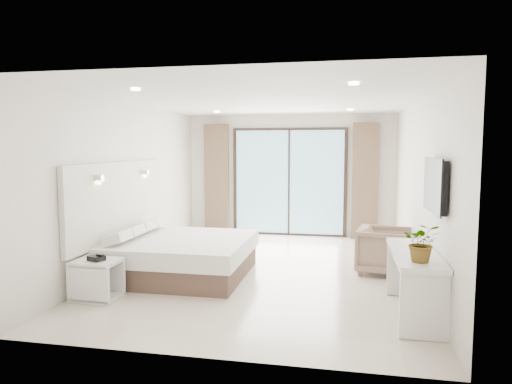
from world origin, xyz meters
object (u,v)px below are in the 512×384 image
at_px(bed, 180,256).
at_px(console_desk, 414,269).
at_px(armchair, 384,248).
at_px(nightstand, 97,279).

bearing_deg(bed, console_desk, -18.21).
height_order(console_desk, armchair, armchair).
distance_m(nightstand, console_desk, 3.99).
bearing_deg(console_desk, bed, 161.79).
relative_size(nightstand, console_desk, 0.37).
height_order(nightstand, console_desk, console_desk).
height_order(bed, armchair, armchair).
distance_m(bed, console_desk, 3.49).
distance_m(console_desk, armchair, 1.82).
xyz_separation_m(console_desk, armchair, (-0.19, 1.81, -0.16)).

